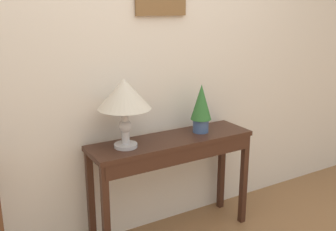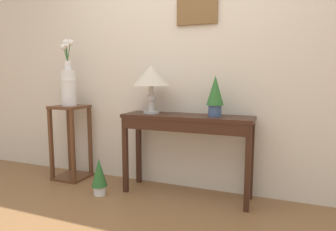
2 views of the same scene
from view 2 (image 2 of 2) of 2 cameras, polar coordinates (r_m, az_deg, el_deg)
back_wall_with_art at (r=2.96m, az=3.28°, el=12.75°), size 9.00×0.13×2.80m
console_table at (r=2.68m, az=3.56°, el=-2.60°), size 1.23×0.35×0.78m
table_lamp at (r=2.79m, az=-3.38°, el=7.54°), size 0.35×0.35×0.47m
potted_plant_on_console at (r=2.61m, az=9.34°, el=4.21°), size 0.15×0.15×0.37m
pedestal_stand_left at (r=3.40m, az=-18.69°, el=-5.07°), size 0.34×0.34×0.83m
flower_vase_tall at (r=3.33m, az=-19.16°, el=6.35°), size 0.16×0.16×0.72m
potted_plant_floor at (r=2.89m, az=-13.51°, el=-11.47°), size 0.15×0.15×0.36m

